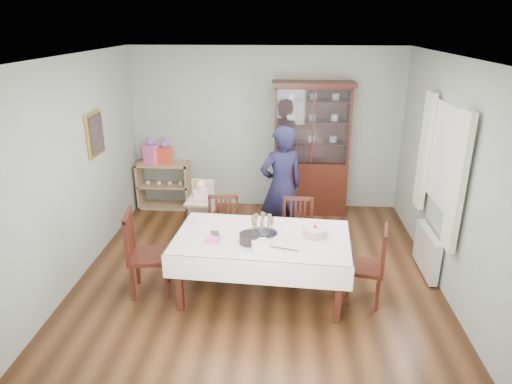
# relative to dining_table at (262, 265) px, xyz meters

# --- Properties ---
(floor) EXTENTS (5.00, 5.00, 0.00)m
(floor) POSITION_rel_dining_table_xyz_m (-0.07, 0.33, -0.38)
(floor) COLOR #593319
(floor) RESTS_ON ground
(room_shell) EXTENTS (5.00, 5.00, 5.00)m
(room_shell) POSITION_rel_dining_table_xyz_m (-0.07, 0.86, 1.32)
(room_shell) COLOR #9EAA99
(room_shell) RESTS_ON floor
(dining_table) EXTENTS (2.08, 1.29, 0.76)m
(dining_table) POSITION_rel_dining_table_xyz_m (0.00, 0.00, 0.00)
(dining_table) COLOR #431B10
(dining_table) RESTS_ON floor
(china_cabinet) EXTENTS (1.30, 0.48, 2.18)m
(china_cabinet) POSITION_rel_dining_table_xyz_m (0.68, 2.59, 0.74)
(china_cabinet) COLOR #431B10
(china_cabinet) RESTS_ON floor
(sideboard) EXTENTS (0.90, 0.38, 0.80)m
(sideboard) POSITION_rel_dining_table_xyz_m (-1.82, 2.61, 0.02)
(sideboard) COLOR tan
(sideboard) RESTS_ON floor
(picture_frame) EXTENTS (0.04, 0.48, 0.58)m
(picture_frame) POSITION_rel_dining_table_xyz_m (-2.29, 1.13, 1.27)
(picture_frame) COLOR gold
(picture_frame) RESTS_ON room_shell
(window) EXTENTS (0.04, 1.02, 1.22)m
(window) POSITION_rel_dining_table_xyz_m (2.15, 0.63, 1.17)
(window) COLOR white
(window) RESTS_ON room_shell
(curtain_left) EXTENTS (0.07, 0.30, 1.55)m
(curtain_left) POSITION_rel_dining_table_xyz_m (2.09, 0.01, 1.07)
(curtain_left) COLOR silver
(curtain_left) RESTS_ON room_shell
(curtain_right) EXTENTS (0.07, 0.30, 1.55)m
(curtain_right) POSITION_rel_dining_table_xyz_m (2.09, 1.25, 1.07)
(curtain_right) COLOR silver
(curtain_right) RESTS_ON room_shell
(radiator) EXTENTS (0.10, 0.80, 0.55)m
(radiator) POSITION_rel_dining_table_xyz_m (2.09, 0.63, -0.08)
(radiator) COLOR white
(radiator) RESTS_ON floor
(chair_far_left) EXTENTS (0.45, 0.45, 0.93)m
(chair_far_left) POSITION_rel_dining_table_xyz_m (-0.54, 0.66, -0.11)
(chair_far_left) COLOR #431B10
(chair_far_left) RESTS_ON floor
(chair_far_right) EXTENTS (0.43, 0.43, 0.92)m
(chair_far_right) POSITION_rel_dining_table_xyz_m (0.42, 0.66, -0.11)
(chair_far_right) COLOR #431B10
(chair_far_right) RESTS_ON floor
(chair_end_left) EXTENTS (0.53, 0.53, 1.03)m
(chair_end_left) POSITION_rel_dining_table_xyz_m (-1.34, -0.03, -0.08)
(chair_end_left) COLOR #431B10
(chair_end_left) RESTS_ON floor
(chair_end_right) EXTENTS (0.49, 0.49, 0.92)m
(chair_end_right) POSITION_rel_dining_table_xyz_m (1.20, -0.05, -0.11)
(chair_end_right) COLOR #431B10
(chair_end_right) RESTS_ON floor
(woman) EXTENTS (0.76, 0.65, 1.76)m
(woman) POSITION_rel_dining_table_xyz_m (0.20, 1.34, 0.49)
(woman) COLOR black
(woman) RESTS_ON floor
(high_chair) EXTENTS (0.49, 0.49, 0.99)m
(high_chair) POSITION_rel_dining_table_xyz_m (-0.92, 1.23, 0.00)
(high_chair) COLOR black
(high_chair) RESTS_ON floor
(champagne_tray) EXTENTS (0.36, 0.36, 0.22)m
(champagne_tray) POSITION_rel_dining_table_xyz_m (0.00, 0.05, 0.44)
(champagne_tray) COLOR silver
(champagne_tray) RESTS_ON dining_table
(birthday_cake) EXTENTS (0.32, 0.32, 0.22)m
(birthday_cake) POSITION_rel_dining_table_xyz_m (0.60, 0.02, 0.43)
(birthday_cake) COLOR white
(birthday_cake) RESTS_ON dining_table
(plate_stack_dark) EXTENTS (0.25, 0.25, 0.11)m
(plate_stack_dark) POSITION_rel_dining_table_xyz_m (-0.13, -0.17, 0.43)
(plate_stack_dark) COLOR black
(plate_stack_dark) RESTS_ON dining_table
(plate_stack_white) EXTENTS (0.24, 0.24, 0.09)m
(plate_stack_white) POSITION_rel_dining_table_xyz_m (0.00, -0.30, 0.42)
(plate_stack_white) COLOR white
(plate_stack_white) RESTS_ON dining_table
(napkin_stack) EXTENTS (0.17, 0.17, 0.02)m
(napkin_stack) POSITION_rel_dining_table_xyz_m (-0.54, -0.15, 0.39)
(napkin_stack) COLOR #FD5DAC
(napkin_stack) RESTS_ON dining_table
(cutlery) EXTENTS (0.16, 0.20, 0.01)m
(cutlery) POSITION_rel_dining_table_xyz_m (-0.58, 0.01, 0.38)
(cutlery) COLOR silver
(cutlery) RESTS_ON dining_table
(cake_knife) EXTENTS (0.31, 0.11, 0.01)m
(cake_knife) POSITION_rel_dining_table_xyz_m (0.26, -0.30, 0.38)
(cake_knife) COLOR silver
(cake_knife) RESTS_ON dining_table
(gift_bag_pink) EXTENTS (0.27, 0.23, 0.43)m
(gift_bag_pink) POSITION_rel_dining_table_xyz_m (-2.00, 2.59, 0.61)
(gift_bag_pink) COLOR #FD5DAC
(gift_bag_pink) RESTS_ON sideboard
(gift_bag_orange) EXTENTS (0.25, 0.20, 0.40)m
(gift_bag_orange) POSITION_rel_dining_table_xyz_m (-1.76, 2.59, 0.59)
(gift_bag_orange) COLOR #E14923
(gift_bag_orange) RESTS_ON sideboard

